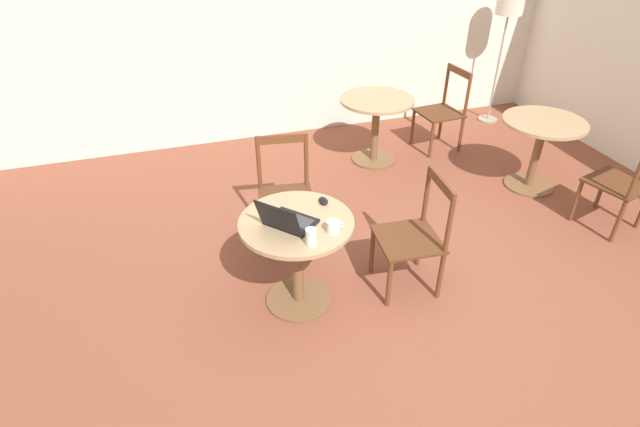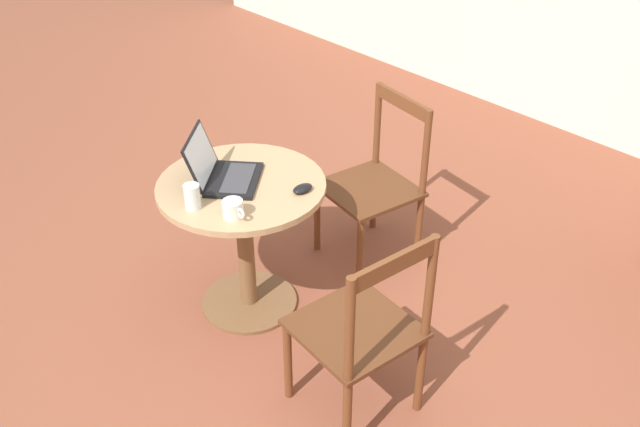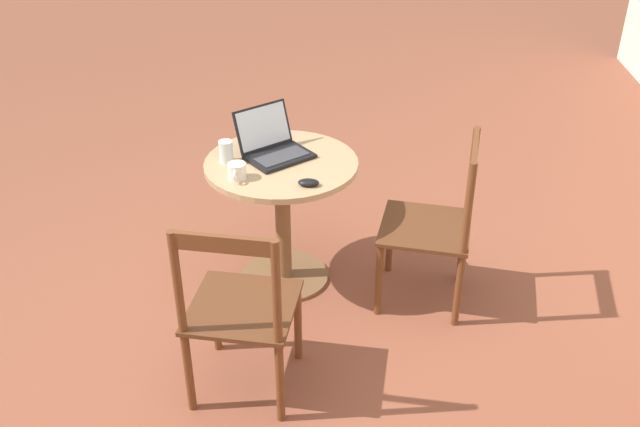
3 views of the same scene
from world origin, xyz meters
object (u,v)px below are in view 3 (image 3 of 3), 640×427
cafe_table_near (282,194)px  mug (237,171)px  chair_near_back (435,225)px  drinking_glass (226,152)px  mouse (309,183)px  chair_near_right (240,310)px  laptop (274,147)px

cafe_table_near → mug: (0.20, -0.19, 0.23)m
chair_near_back → drinking_glass: bearing=-95.2°
chair_near_back → drinking_glass: size_ratio=8.10×
mug → drinking_glass: drinking_glass is taller
mouse → drinking_glass: size_ratio=0.90×
chair_near_right → chair_near_back: same height
chair_near_back → cafe_table_near: bearing=-98.5°
chair_near_back → drinking_glass: 1.10m
cafe_table_near → drinking_glass: size_ratio=6.95×
mouse → chair_near_right: bearing=-20.7°
cafe_table_near → drinking_glass: drinking_glass is taller
chair_near_right → drinking_glass: size_ratio=8.10×
cafe_table_near → chair_near_right: (0.86, -0.07, -0.08)m
cafe_table_near → drinking_glass: (0.02, -0.27, 0.24)m
cafe_table_near → laptop: 0.25m
mug → chair_near_back: bearing=94.7°
laptop → drinking_glass: size_ratio=3.85×
chair_near_right → mug: size_ratio=7.30×
mouse → drinking_glass: bearing=-117.0°
laptop → mouse: 0.37m
cafe_table_near → mouse: (0.24, 0.16, 0.20)m
chair_near_right → laptop: bearing=178.1°
cafe_table_near → chair_near_right: 0.86m
cafe_table_near → drinking_glass: bearing=-85.5°
chair_near_back → mug: 1.01m
chair_near_back → laptop: size_ratio=2.11×
laptop → mug: laptop is taller
cafe_table_near → chair_near_back: (0.12, 0.78, -0.08)m
mouse → drinking_glass: 0.48m
mouse → mug: bearing=-97.4°
laptop → drinking_glass: laptop is taller
chair_near_right → chair_near_back: (-0.74, 0.85, 0.00)m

